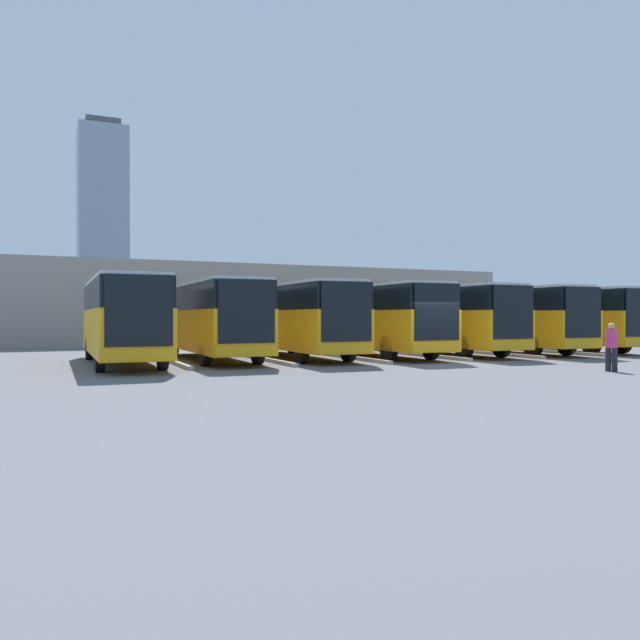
{
  "coord_description": "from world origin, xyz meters",
  "views": [
    {
      "loc": [
        14.75,
        21.05,
        1.92
      ],
      "look_at": [
        2.85,
        -5.39,
        1.75
      ],
      "focal_mm": 35.0,
      "sensor_mm": 36.0,
      "label": 1
    }
  ],
  "objects_px": {
    "bus_6": "(122,317)",
    "pedestrian": "(611,345)",
    "bus_4": "(296,317)",
    "bus_0": "(558,317)",
    "bus_1": "(504,317)",
    "bus_3": "(374,317)",
    "bus_5": "(212,317)",
    "bus_2": "(442,317)"
  },
  "relations": [
    {
      "from": "bus_5",
      "to": "bus_6",
      "type": "xyz_separation_m",
      "value": [
        3.92,
        1.06,
        0.0
      ]
    },
    {
      "from": "bus_3",
      "to": "bus_4",
      "type": "xyz_separation_m",
      "value": [
        3.92,
        -0.33,
        0.0
      ]
    },
    {
      "from": "bus_6",
      "to": "bus_4",
      "type": "bearing_deg",
      "value": -173.02
    },
    {
      "from": "bus_3",
      "to": "bus_0",
      "type": "bearing_deg",
      "value": -179.4
    },
    {
      "from": "bus_1",
      "to": "bus_2",
      "type": "distance_m",
      "value": 3.92
    },
    {
      "from": "bus_3",
      "to": "bus_2",
      "type": "bearing_deg",
      "value": -179.35
    },
    {
      "from": "bus_3",
      "to": "bus_5",
      "type": "bearing_deg",
      "value": -3.16
    },
    {
      "from": "bus_3",
      "to": "pedestrian",
      "type": "bearing_deg",
      "value": 108.44
    },
    {
      "from": "bus_4",
      "to": "pedestrian",
      "type": "relative_size",
      "value": 6.41
    },
    {
      "from": "bus_2",
      "to": "bus_1",
      "type": "bearing_deg",
      "value": 178.86
    },
    {
      "from": "bus_6",
      "to": "pedestrian",
      "type": "xyz_separation_m",
      "value": [
        -15.15,
        10.33,
        -0.97
      ]
    },
    {
      "from": "bus_3",
      "to": "bus_4",
      "type": "bearing_deg",
      "value": -3.85
    },
    {
      "from": "bus_1",
      "to": "bus_3",
      "type": "distance_m",
      "value": 7.84
    },
    {
      "from": "bus_0",
      "to": "bus_5",
      "type": "bearing_deg",
      "value": -0.91
    },
    {
      "from": "bus_3",
      "to": "bus_4",
      "type": "relative_size",
      "value": 1.0
    },
    {
      "from": "bus_3",
      "to": "bus_5",
      "type": "relative_size",
      "value": 1.0
    },
    {
      "from": "bus_4",
      "to": "bus_6",
      "type": "distance_m",
      "value": 7.88
    },
    {
      "from": "bus_0",
      "to": "pedestrian",
      "type": "height_order",
      "value": "bus_0"
    },
    {
      "from": "bus_4",
      "to": "pedestrian",
      "type": "bearing_deg",
      "value": 124.28
    },
    {
      "from": "bus_3",
      "to": "bus_5",
      "type": "height_order",
      "value": "same"
    },
    {
      "from": "bus_0",
      "to": "bus_5",
      "type": "xyz_separation_m",
      "value": [
        19.59,
        -0.66,
        0.0
      ]
    },
    {
      "from": "bus_6",
      "to": "pedestrian",
      "type": "height_order",
      "value": "bus_6"
    },
    {
      "from": "bus_0",
      "to": "bus_5",
      "type": "distance_m",
      "value": 19.6
    },
    {
      "from": "bus_5",
      "to": "pedestrian",
      "type": "height_order",
      "value": "bus_5"
    },
    {
      "from": "bus_2",
      "to": "bus_6",
      "type": "distance_m",
      "value": 15.68
    },
    {
      "from": "bus_2",
      "to": "bus_5",
      "type": "relative_size",
      "value": 1.0
    },
    {
      "from": "bus_1",
      "to": "bus_4",
      "type": "xyz_separation_m",
      "value": [
        11.76,
        -0.5,
        0.0
      ]
    },
    {
      "from": "bus_2",
      "to": "bus_5",
      "type": "xyz_separation_m",
      "value": [
        11.76,
        -0.6,
        0.0
      ]
    },
    {
      "from": "bus_2",
      "to": "pedestrian",
      "type": "distance_m",
      "value": 10.85
    },
    {
      "from": "bus_1",
      "to": "bus_6",
      "type": "height_order",
      "value": "same"
    },
    {
      "from": "bus_1",
      "to": "pedestrian",
      "type": "distance_m",
      "value": 11.57
    },
    {
      "from": "bus_3",
      "to": "bus_5",
      "type": "distance_m",
      "value": 7.86
    },
    {
      "from": "bus_1",
      "to": "bus_2",
      "type": "xyz_separation_m",
      "value": [
        3.92,
        -0.15,
        0.0
      ]
    },
    {
      "from": "bus_2",
      "to": "pedestrian",
      "type": "relative_size",
      "value": 6.41
    },
    {
      "from": "bus_0",
      "to": "bus_6",
      "type": "distance_m",
      "value": 23.51
    },
    {
      "from": "bus_0",
      "to": "bus_1",
      "type": "height_order",
      "value": "same"
    },
    {
      "from": "bus_5",
      "to": "pedestrian",
      "type": "bearing_deg",
      "value": 135.62
    },
    {
      "from": "bus_6",
      "to": "bus_1",
      "type": "bearing_deg",
      "value": -178.07
    },
    {
      "from": "bus_1",
      "to": "pedestrian",
      "type": "relative_size",
      "value": 6.41
    },
    {
      "from": "bus_0",
      "to": "bus_1",
      "type": "xyz_separation_m",
      "value": [
        3.92,
        0.09,
        0.0
      ]
    },
    {
      "from": "bus_0",
      "to": "bus_5",
      "type": "relative_size",
      "value": 1.0
    },
    {
      "from": "bus_1",
      "to": "pedestrian",
      "type": "height_order",
      "value": "bus_1"
    }
  ]
}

